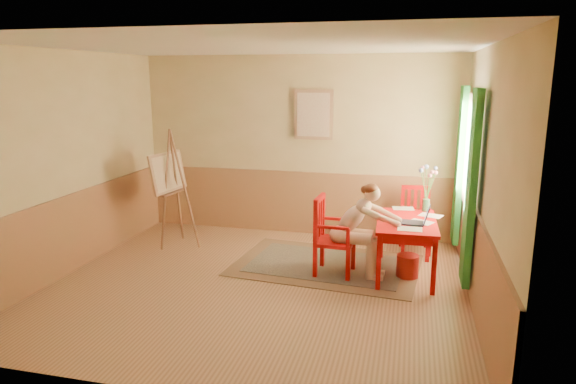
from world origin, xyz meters
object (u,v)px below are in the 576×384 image
(figure, at_px, (358,226))
(laptop, at_px, (416,220))
(chair_back, at_px, (415,219))
(easel, at_px, (170,177))
(table, at_px, (406,227))
(chair_left, at_px, (331,236))

(figure, xyz_separation_m, laptop, (0.69, 0.06, 0.10))
(chair_back, bearing_deg, figure, -120.31)
(laptop, distance_m, easel, 3.58)
(table, distance_m, easel, 3.47)
(table, relative_size, easel, 0.70)
(table, bearing_deg, figure, -162.47)
(table, height_order, chair_left, chair_left)
(chair_left, xyz_separation_m, easel, (-2.50, 0.62, 0.53))
(chair_left, distance_m, figure, 0.37)
(laptop, bearing_deg, chair_left, -177.03)
(chair_back, bearing_deg, chair_left, -130.92)
(chair_left, height_order, figure, figure)
(chair_left, bearing_deg, laptop, 2.97)
(table, height_order, chair_back, chair_back)
(table, xyz_separation_m, laptop, (0.11, -0.13, 0.14))
(table, xyz_separation_m, easel, (-3.42, 0.44, 0.40))
(chair_left, height_order, easel, easel)
(chair_back, height_order, figure, figure)
(laptop, xyz_separation_m, easel, (-3.52, 0.57, 0.26))
(chair_back, distance_m, easel, 3.62)
(chair_back, height_order, laptop, laptop)
(chair_back, distance_m, figure, 1.40)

